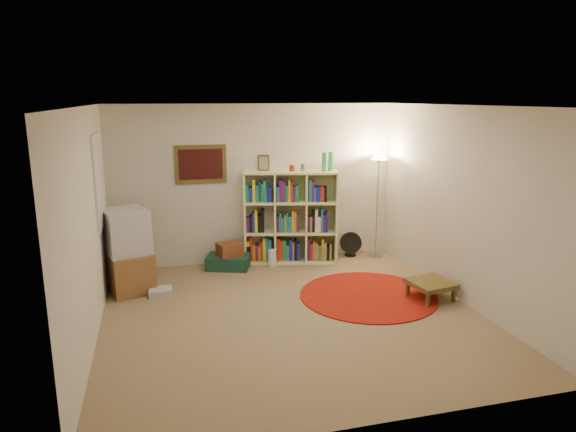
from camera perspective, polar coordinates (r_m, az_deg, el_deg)
The scene contains 12 objects.
room at distance 6.02m, azimuth -0.11°, elevation 0.25°, with size 4.54×4.54×2.54m.
bookshelf at distance 8.18m, azimuth 0.14°, elevation -0.23°, with size 1.53×0.75×1.76m.
floor_lamp at distance 8.40m, azimuth 10.02°, elevation 4.72°, with size 0.37×0.37×1.69m.
floor_fan at distance 8.62m, azimuth 6.99°, elevation -3.12°, with size 0.36×0.23×0.41m.
tv_stand at distance 7.34m, azimuth -17.39°, elevation -3.78°, with size 0.74×0.89×1.13m.
dvd_box at distance 7.15m, azimuth -13.98°, elevation -8.19°, with size 0.31×0.26×0.10m.
suitcase at distance 8.04m, azimuth -6.68°, elevation -5.08°, with size 0.74×0.60×0.21m.
wicker_basket at distance 7.96m, azimuth -6.49°, elevation -3.69°, with size 0.43×0.36×0.21m.
duffel_bag at distance 8.29m, azimuth -5.86°, elevation -4.23°, with size 0.45×0.40×0.28m.
paper_towel at distance 8.08m, azimuth -1.77°, elevation -4.69°, with size 0.14×0.14×0.26m.
red_rug at distance 7.02m, azimuth 8.87°, elevation -8.70°, with size 1.82×1.82×0.02m.
side_table at distance 7.04m, azimuth 15.60°, elevation -7.31°, with size 0.60×0.60×0.24m.
Camera 1 is at (-1.52, -5.63, 2.60)m, focal length 32.00 mm.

